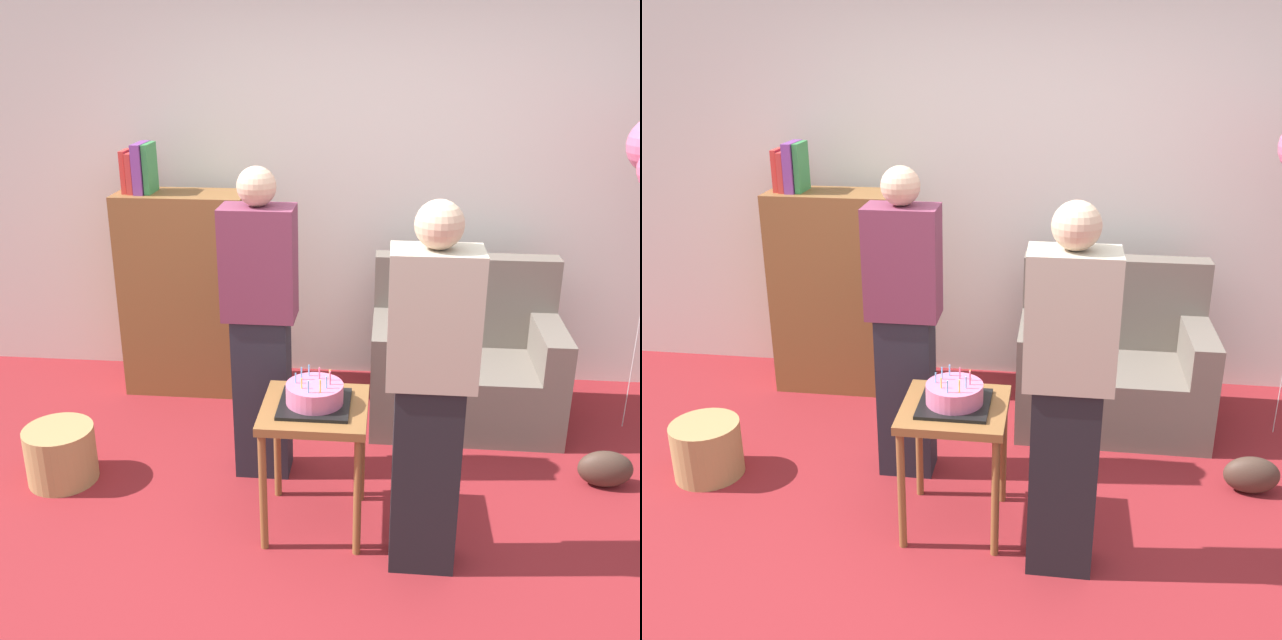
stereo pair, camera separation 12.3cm
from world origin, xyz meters
TOP-DOWN VIEW (x-y plane):
  - ground_plane at (0.00, 0.00)m, footprint 8.00×8.00m
  - wall_back at (0.00, 2.05)m, footprint 6.00×0.10m
  - couch at (0.62, 1.42)m, footprint 1.10×0.70m
  - bookshelf at (-1.13, 1.67)m, footprint 0.80×0.36m
  - side_table at (-0.16, 0.26)m, footprint 0.48×0.48m
  - birthday_cake at (-0.16, 0.26)m, footprint 0.32×0.32m
  - person_blowing_candles at (-0.48, 0.70)m, footprint 0.36×0.22m
  - person_holding_cake at (0.33, 0.03)m, footprint 0.36×0.22m
  - wicker_basket at (-1.52, 0.50)m, footprint 0.36×0.36m
  - handbag at (1.30, 0.71)m, footprint 0.28×0.14m

SIDE VIEW (x-z plane):
  - ground_plane at x=0.00m, z-range 0.00..0.00m
  - handbag at x=1.30m, z-range 0.00..0.20m
  - wicker_basket at x=-1.52m, z-range 0.00..0.30m
  - couch at x=0.62m, z-range -0.14..0.82m
  - side_table at x=-0.16m, z-range 0.22..0.85m
  - bookshelf at x=-1.13m, z-range -0.13..1.47m
  - birthday_cake at x=-0.16m, z-range 0.60..0.77m
  - person_blowing_candles at x=-0.48m, z-range 0.02..1.65m
  - person_holding_cake at x=0.33m, z-range 0.02..1.65m
  - wall_back at x=0.00m, z-range 0.00..2.70m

